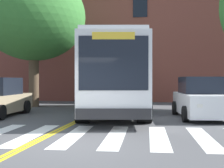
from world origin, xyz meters
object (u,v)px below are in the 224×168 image
city_bus (113,75)px  car_white_far_lane (200,99)px  street_tree_curbside_small (34,16)px  car_grey_behind_bus (112,92)px

city_bus → car_white_far_lane: 4.42m
city_bus → street_tree_curbside_small: 7.62m
city_bus → street_tree_curbside_small: (-5.68, 3.33, 3.83)m
street_tree_curbside_small → car_grey_behind_bus: bearing=51.1°
car_white_far_lane → street_tree_curbside_small: 11.85m
city_bus → car_grey_behind_bus: size_ratio=2.58×
car_grey_behind_bus → street_tree_curbside_small: street_tree_curbside_small is taller
city_bus → car_white_far_lane: city_bus is taller
car_white_far_lane → street_tree_curbside_small: (-9.81, 4.47, 4.93)m
city_bus → street_tree_curbside_small: size_ratio=1.26×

